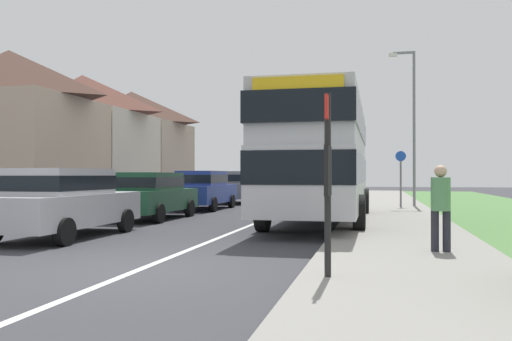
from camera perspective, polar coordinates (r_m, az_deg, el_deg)
The scene contains 13 objects.
ground_plane at distance 8.69m, azimuth -12.36°, elevation -10.36°, with size 120.00×120.00×0.00m, color #38383D.
lane_marking_centre at distance 16.23m, azimuth -0.17°, elevation -5.74°, with size 0.14×60.00×0.01m, color silver.
pavement_near_side at distance 13.83m, azimuth 15.19°, elevation -6.41°, with size 3.20×68.00×0.12m, color gray.
double_decker_bus at distance 16.51m, azimuth 7.03°, elevation 1.78°, with size 2.80×10.20×3.70m.
parked_car_silver at distance 13.36m, azimuth -20.09°, elevation -2.98°, with size 1.97×4.45×1.64m.
parked_car_dark_green at distance 18.08m, azimuth -11.29°, elevation -2.44°, with size 1.91×4.41×1.57m.
parked_car_blue at distance 22.92m, azimuth -5.72°, elevation -1.92°, with size 1.93×4.48×1.66m.
parked_car_grey at distance 27.85m, azimuth -2.26°, elevation -1.65°, with size 1.99×3.93×1.68m.
pedestrian_at_stop at distance 10.05m, azimuth 19.27°, elevation -3.40°, with size 0.34×0.34×1.67m.
bus_stop_sign at distance 7.22m, azimuth 7.73°, elevation -0.10°, with size 0.09×0.52×2.60m.
cycle_route_sign at distance 23.57m, azimuth 15.32°, elevation -0.62°, with size 0.44×0.08×2.52m.
street_lamp_mid at distance 24.57m, azimuth 16.40°, elevation 5.48°, with size 1.14×0.20×6.99m.
house_terrace_far_side at distance 33.66m, azimuth -18.23°, elevation 3.42°, with size 7.44×19.50×7.54m.
Camera 1 is at (3.65, -7.75, 1.49)m, focal length 37.14 mm.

